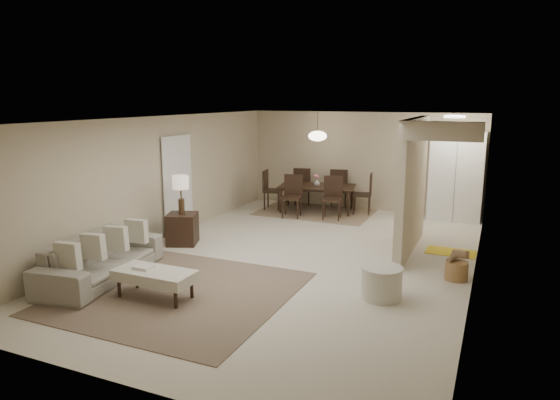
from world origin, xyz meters
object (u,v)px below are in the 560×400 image
at_px(sofa, 101,258).
at_px(side_table, 182,229).
at_px(ottoman_bench, 155,276).
at_px(round_pouf, 382,283).
at_px(pantry_cabinet, 456,176).
at_px(dining_table, 317,199).
at_px(wicker_basket, 456,271).

xyz_separation_m(sofa, side_table, (0.05, 2.16, -0.03)).
bearing_deg(ottoman_bench, round_pouf, 24.07).
bearing_deg(side_table, round_pouf, -15.11).
xyz_separation_m(pantry_cabinet, ottoman_bench, (-3.53, -6.69, -0.71)).
distance_m(ottoman_bench, round_pouf, 3.28).
xyz_separation_m(sofa, dining_table, (1.51, 5.94, -0.01)).
xyz_separation_m(pantry_cabinet, sofa, (-4.80, -6.39, -0.71)).
height_order(ottoman_bench, side_table, side_table).
relative_size(ottoman_bench, dining_table, 0.63).
distance_m(pantry_cabinet, side_table, 6.41).
relative_size(pantry_cabinet, ottoman_bench, 1.77).
bearing_deg(pantry_cabinet, side_table, -138.28).
distance_m(round_pouf, dining_table, 5.64).
distance_m(sofa, dining_table, 6.13).
height_order(side_table, wicker_basket, side_table).
xyz_separation_m(pantry_cabinet, round_pouf, (-0.53, -5.38, -0.82)).
bearing_deg(dining_table, wicker_basket, -55.61).
relative_size(side_table, dining_table, 0.32).
bearing_deg(pantry_cabinet, sofa, -126.89).
xyz_separation_m(side_table, dining_table, (1.46, 3.79, 0.03)).
bearing_deg(sofa, dining_table, -22.94).
height_order(sofa, side_table, sofa).
distance_m(pantry_cabinet, ottoman_bench, 7.60).
bearing_deg(wicker_basket, round_pouf, -127.17).
relative_size(ottoman_bench, side_table, 1.93).
bearing_deg(pantry_cabinet, ottoman_bench, -117.78).
xyz_separation_m(ottoman_bench, side_table, (-1.22, 2.46, -0.03)).
bearing_deg(ottoman_bench, side_table, 116.77).
bearing_deg(round_pouf, ottoman_bench, -156.25).
relative_size(ottoman_bench, round_pouf, 1.97).
bearing_deg(dining_table, round_pouf, -71.27).
height_order(wicker_basket, dining_table, dining_table).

